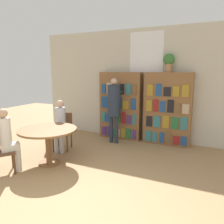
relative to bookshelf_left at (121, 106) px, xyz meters
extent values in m
cube|color=beige|center=(0.65, 0.19, 0.58)|extent=(6.40, 0.06, 3.00)
cube|color=white|center=(0.65, 0.16, 1.43)|extent=(0.90, 0.01, 1.10)
cube|color=brown|center=(0.00, 0.00, 0.00)|extent=(1.18, 0.32, 1.86)
cube|color=#4C2D6B|center=(-0.46, -0.17, -0.74)|extent=(0.12, 0.02, 0.25)
cube|color=#4C2D6B|center=(-0.30, -0.17, -0.72)|extent=(0.14, 0.02, 0.28)
cube|color=#236638|center=(-0.15, -0.17, -0.75)|extent=(0.13, 0.02, 0.23)
cube|color=tan|center=(0.00, -0.17, -0.75)|extent=(0.13, 0.02, 0.23)
cube|color=olive|center=(0.15, -0.17, -0.73)|extent=(0.12, 0.02, 0.26)
cube|color=#236638|center=(0.30, -0.17, -0.73)|extent=(0.13, 0.02, 0.27)
cube|color=#4C2D6B|center=(0.47, -0.17, -0.74)|extent=(0.11, 0.02, 0.25)
cube|color=#2D707A|center=(-0.46, -0.17, -0.32)|extent=(0.10, 0.02, 0.29)
cube|color=navy|center=(-0.32, -0.17, -0.35)|extent=(0.14, 0.02, 0.23)
cube|color=brown|center=(-0.16, -0.17, -0.35)|extent=(0.11, 0.02, 0.22)
cube|color=#236638|center=(0.01, -0.17, -0.33)|extent=(0.10, 0.02, 0.27)
cube|color=maroon|center=(0.15, -0.17, -0.30)|extent=(0.11, 0.02, 0.32)
cube|color=#4C2D6B|center=(0.31, -0.17, -0.34)|extent=(0.13, 0.02, 0.23)
cube|color=#2D707A|center=(0.47, -0.17, -0.32)|extent=(0.09, 0.02, 0.29)
cube|color=navy|center=(-0.42, -0.17, 0.10)|extent=(0.19, 0.02, 0.31)
cube|color=#2D707A|center=(-0.22, -0.17, 0.09)|extent=(0.12, 0.02, 0.29)
cube|color=navy|center=(0.00, -0.17, 0.10)|extent=(0.17, 0.02, 0.32)
cube|color=olive|center=(0.21, -0.17, 0.06)|extent=(0.18, 0.02, 0.23)
cube|color=navy|center=(0.43, -0.17, 0.09)|extent=(0.13, 0.02, 0.30)
cube|color=navy|center=(-0.45, -0.17, 0.47)|extent=(0.12, 0.02, 0.26)
cube|color=tan|center=(-0.28, -0.17, 0.50)|extent=(0.15, 0.02, 0.31)
cube|color=tan|center=(-0.09, -0.17, 0.48)|extent=(0.11, 0.02, 0.27)
cube|color=black|center=(0.09, -0.17, 0.48)|extent=(0.13, 0.02, 0.28)
cube|color=#2D707A|center=(0.28, -0.17, 0.49)|extent=(0.14, 0.02, 0.28)
cube|color=brown|center=(0.45, -0.17, 0.49)|extent=(0.11, 0.02, 0.28)
cube|color=brown|center=(1.30, 0.00, 0.00)|extent=(1.18, 0.32, 1.86)
cube|color=#2D707A|center=(0.85, -0.17, -0.72)|extent=(0.15, 0.02, 0.28)
cube|color=#2D707A|center=(1.03, -0.17, -0.74)|extent=(0.12, 0.02, 0.26)
cube|color=navy|center=(1.21, -0.17, -0.73)|extent=(0.11, 0.02, 0.27)
cube|color=brown|center=(1.38, -0.17, -0.70)|extent=(0.14, 0.02, 0.32)
cube|color=maroon|center=(1.57, -0.17, -0.75)|extent=(0.15, 0.02, 0.23)
cube|color=navy|center=(1.76, -0.17, -0.75)|extent=(0.14, 0.02, 0.23)
cube|color=black|center=(0.87, -0.17, -0.33)|extent=(0.15, 0.02, 0.27)
cube|color=#2D707A|center=(1.08, -0.17, -0.32)|extent=(0.17, 0.02, 0.28)
cube|color=olive|center=(1.30, -0.17, -0.30)|extent=(0.16, 0.02, 0.32)
cube|color=#236638|center=(1.52, -0.17, -0.31)|extent=(0.18, 0.02, 0.30)
cube|color=#2D707A|center=(1.74, -0.17, -0.30)|extent=(0.15, 0.02, 0.32)
cube|color=olive|center=(0.86, -0.17, 0.09)|extent=(0.15, 0.02, 0.29)
cube|color=maroon|center=(1.03, -0.17, 0.10)|extent=(0.12, 0.02, 0.31)
cube|color=navy|center=(1.20, -0.17, 0.08)|extent=(0.13, 0.02, 0.28)
cube|color=black|center=(1.40, -0.17, 0.10)|extent=(0.15, 0.02, 0.32)
cube|color=brown|center=(1.57, -0.17, 0.07)|extent=(0.12, 0.02, 0.26)
cube|color=tan|center=(1.76, -0.17, 0.06)|extent=(0.16, 0.02, 0.24)
cube|color=olive|center=(0.87, -0.17, 0.48)|extent=(0.15, 0.02, 0.28)
cube|color=navy|center=(1.09, -0.17, 0.50)|extent=(0.14, 0.02, 0.30)
cube|color=black|center=(1.30, -0.17, 0.46)|extent=(0.18, 0.02, 0.23)
cube|color=olive|center=(1.51, -0.17, 0.47)|extent=(0.15, 0.02, 0.26)
cube|color=olive|center=(1.73, -0.17, 0.50)|extent=(0.16, 0.02, 0.30)
cylinder|color=#997047|center=(1.28, 0.00, 1.03)|extent=(0.18, 0.18, 0.20)
sphere|color=#387033|center=(1.28, 0.00, 1.24)|extent=(0.28, 0.28, 0.28)
cylinder|color=brown|center=(-0.63, -2.30, -0.91)|extent=(0.44, 0.44, 0.03)
cylinder|color=brown|center=(-0.63, -2.30, -0.56)|extent=(0.12, 0.12, 0.67)
cylinder|color=brown|center=(-0.63, -2.30, -0.20)|extent=(1.16, 1.16, 0.04)
cube|color=brown|center=(-1.12, -2.98, -0.52)|extent=(0.56, 0.56, 0.04)
cylinder|color=brown|center=(-1.16, -2.75, -0.73)|extent=(0.04, 0.04, 0.39)
cylinder|color=brown|center=(-0.88, -2.94, -0.73)|extent=(0.04, 0.04, 0.39)
cube|color=brown|center=(-0.90, -1.50, -0.52)|extent=(0.51, 0.51, 0.04)
cube|color=brown|center=(-0.96, -1.33, -0.27)|extent=(0.39, 0.16, 0.45)
cylinder|color=brown|center=(-0.69, -1.61, -0.73)|extent=(0.04, 0.04, 0.39)
cylinder|color=brown|center=(-1.01, -1.72, -0.73)|extent=(0.04, 0.04, 0.39)
cylinder|color=brown|center=(-0.80, -1.29, -0.73)|extent=(0.04, 0.04, 0.39)
cylinder|color=brown|center=(-1.12, -1.39, -0.73)|extent=(0.04, 0.04, 0.39)
cube|color=#B2B7C6|center=(-0.86, -1.63, -0.44)|extent=(0.32, 0.38, 0.12)
cylinder|color=#B2B7C6|center=(-0.88, -1.56, -0.13)|extent=(0.23, 0.23, 0.50)
sphere|color=tan|center=(-0.88, -1.56, 0.21)|extent=(0.17, 0.17, 0.17)
cylinder|color=#B2B7C6|center=(-0.76, -1.72, -0.71)|extent=(0.10, 0.10, 0.43)
cylinder|color=#B2B7C6|center=(-0.88, -1.76, -0.71)|extent=(0.10, 0.10, 0.43)
cube|color=beige|center=(-1.04, -2.87, -0.44)|extent=(0.38, 0.40, 0.12)
cylinder|color=beige|center=(-1.09, -2.93, -0.13)|extent=(0.24, 0.24, 0.50)
sphere|color=tan|center=(-1.09, -2.93, 0.21)|extent=(0.17, 0.17, 0.17)
cylinder|color=beige|center=(-1.03, -2.74, -0.71)|extent=(0.10, 0.10, 0.43)
cylinder|color=beige|center=(-0.92, -2.82, -0.71)|extent=(0.10, 0.10, 0.43)
cylinder|color=#232D3D|center=(-0.06, -0.51, -0.56)|extent=(0.10, 0.10, 0.74)
cylinder|color=#232D3D|center=(0.09, -0.51, -0.56)|extent=(0.10, 0.10, 0.74)
cylinder|color=#232D3D|center=(0.02, -0.51, 0.21)|extent=(0.34, 0.34, 0.80)
sphere|color=tan|center=(0.02, -0.51, 0.70)|extent=(0.17, 0.17, 0.17)
cylinder|color=#232D3D|center=(0.12, -0.22, 0.41)|extent=(0.07, 0.30, 0.07)
camera|label=1|loc=(2.32, -5.60, 0.95)|focal=35.00mm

